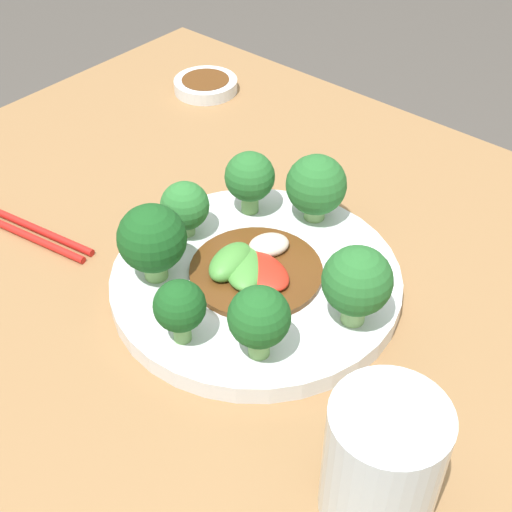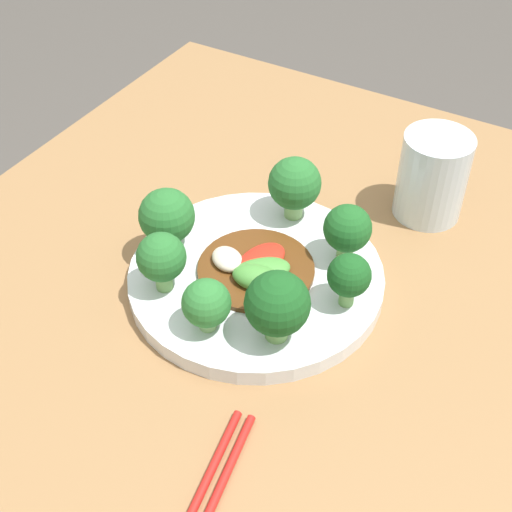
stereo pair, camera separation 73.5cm
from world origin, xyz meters
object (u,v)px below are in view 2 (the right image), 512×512
(broccoli_southeast, at_px, (161,258))
(broccoli_east, at_px, (206,304))
(plate, at_px, (256,277))
(broccoli_south, at_px, (167,217))
(stirfry_center, at_px, (255,268))
(broccoli_north, at_px, (349,276))
(broccoli_northwest, at_px, (347,229))
(broccoli_west, at_px, (295,184))
(broccoli_northeast, at_px, (277,305))
(drinking_glass, at_px, (432,176))

(broccoli_southeast, bearing_deg, broccoli_east, 70.82)
(plate, distance_m, broccoli_east, 0.09)
(broccoli_south, height_order, stirfry_center, broccoli_south)
(broccoli_north, bearing_deg, broccoli_southeast, -66.85)
(broccoli_northwest, bearing_deg, plate, -48.10)
(broccoli_east, xyz_separation_m, broccoli_west, (-0.18, -0.01, 0.01))
(broccoli_west, bearing_deg, broccoli_north, 49.02)
(broccoli_east, height_order, stirfry_center, broccoli_east)
(plate, relative_size, broccoli_north, 4.48)
(broccoli_southeast, xyz_separation_m, broccoli_northeast, (0.00, 0.12, 0.00))
(broccoli_south, xyz_separation_m, broccoli_east, (0.07, 0.09, -0.01))
(broccoli_southeast, xyz_separation_m, broccoli_northwest, (-0.12, 0.13, 0.00))
(broccoli_southeast, relative_size, broccoli_south, 0.96)
(stirfry_center, bearing_deg, broccoli_northeast, 43.44)
(plate, bearing_deg, broccoli_east, -0.90)
(broccoli_west, relative_size, stirfry_center, 0.61)
(broccoli_north, bearing_deg, drinking_glass, 176.25)
(broccoli_northeast, height_order, broccoli_south, broccoli_northeast)
(broccoli_north, height_order, stirfry_center, broccoli_north)
(broccoli_east, xyz_separation_m, drinking_glass, (-0.28, 0.11, 0.00))
(plate, bearing_deg, stirfry_center, 17.62)
(broccoli_northeast, bearing_deg, broccoli_southeast, -90.23)
(broccoli_south, distance_m, broccoli_northwest, 0.18)
(plate, distance_m, broccoli_northwest, 0.10)
(stirfry_center, distance_m, drinking_glass, 0.22)
(plate, xyz_separation_m, broccoli_east, (0.08, -0.00, 0.04))
(broccoli_northwest, bearing_deg, broccoli_southeast, -46.97)
(plate, xyz_separation_m, drinking_glass, (-0.19, 0.11, 0.04))
(broccoli_south, bearing_deg, plate, 95.76)
(plate, relative_size, broccoli_southeast, 4.02)
(broccoli_north, relative_size, broccoli_east, 1.05)
(broccoli_northwest, height_order, broccoli_north, broccoli_northwest)
(drinking_glass, bearing_deg, broccoli_northeast, -10.84)
(broccoli_east, bearing_deg, broccoli_northeast, 110.09)
(broccoli_west, bearing_deg, plate, 5.19)
(broccoli_northeast, bearing_deg, stirfry_center, -136.56)
(broccoli_south, bearing_deg, broccoli_northeast, 70.79)
(broccoli_southeast, bearing_deg, drinking_glass, 146.20)
(broccoli_north, distance_m, drinking_glass, 0.19)
(broccoli_south, distance_m, broccoli_east, 0.12)
(stirfry_center, relative_size, drinking_glass, 1.19)
(broccoli_southeast, distance_m, broccoli_east, 0.07)
(broccoli_east, xyz_separation_m, stirfry_center, (-0.08, 0.00, -0.02))
(plate, relative_size, broccoli_northwest, 3.99)
(broccoli_northwest, xyz_separation_m, broccoli_east, (0.14, -0.07, -0.01))
(broccoli_northeast, relative_size, broccoli_south, 1.08)
(broccoli_northeast, relative_size, broccoli_north, 1.26)
(broccoli_northwest, relative_size, stirfry_center, 0.55)
(broccoli_southeast, height_order, stirfry_center, broccoli_southeast)
(broccoli_north, height_order, drinking_glass, drinking_glass)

